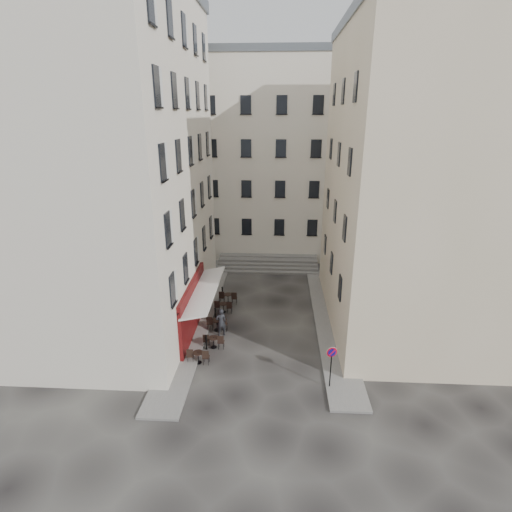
# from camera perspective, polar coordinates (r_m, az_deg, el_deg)

# --- Properties ---
(ground) EXTENTS (90.00, 90.00, 0.00)m
(ground) POSITION_cam_1_polar(r_m,az_deg,el_deg) (25.22, 0.79, -12.17)
(ground) COLOR black
(ground) RESTS_ON ground
(sidewalk_left) EXTENTS (2.00, 22.00, 0.12)m
(sidewalk_left) POSITION_cam_1_polar(r_m,az_deg,el_deg) (29.15, -7.80, -7.55)
(sidewalk_left) COLOR slate
(sidewalk_left) RESTS_ON ground
(sidewalk_right) EXTENTS (2.00, 18.00, 0.12)m
(sidewalk_right) POSITION_cam_1_polar(r_m,az_deg,el_deg) (28.00, 10.43, -8.92)
(sidewalk_right) COLOR slate
(sidewalk_right) RESTS_ON ground
(building_left) EXTENTS (12.20, 16.20, 20.60)m
(building_left) POSITION_cam_1_polar(r_m,az_deg,el_deg) (27.10, -22.09, 11.93)
(building_left) COLOR beige
(building_left) RESTS_ON ground
(building_right) EXTENTS (12.20, 14.20, 18.60)m
(building_right) POSITION_cam_1_polar(r_m,az_deg,el_deg) (26.99, 24.46, 9.43)
(building_right) COLOR beige
(building_right) RESTS_ON ground
(building_back) EXTENTS (18.20, 10.20, 18.60)m
(building_back) POSITION_cam_1_polar(r_m,az_deg,el_deg) (40.65, 0.63, 14.02)
(building_back) COLOR beige
(building_back) RESTS_ON ground
(cafe_storefront) EXTENTS (1.74, 7.30, 3.50)m
(cafe_storefront) POSITION_cam_1_polar(r_m,az_deg,el_deg) (25.68, -8.82, -7.00)
(cafe_storefront) COLOR #43090C
(cafe_storefront) RESTS_ON ground
(stone_steps) EXTENTS (9.00, 3.15, 0.80)m
(stone_steps) POSITION_cam_1_polar(r_m,az_deg,el_deg) (36.36, 1.68, -1.13)
(stone_steps) COLOR #5F5D5A
(stone_steps) RESTS_ON ground
(bollard_near) EXTENTS (0.12, 0.12, 0.98)m
(bollard_near) POSITION_cam_1_polar(r_m,az_deg,el_deg) (24.43, -7.12, -12.04)
(bollard_near) COLOR black
(bollard_near) RESTS_ON ground
(bollard_mid) EXTENTS (0.12, 0.12, 0.98)m
(bollard_mid) POSITION_cam_1_polar(r_m,az_deg,el_deg) (27.42, -5.84, -8.22)
(bollard_mid) COLOR black
(bollard_mid) RESTS_ON ground
(bollard_far) EXTENTS (0.12, 0.12, 0.98)m
(bollard_far) POSITION_cam_1_polar(r_m,az_deg,el_deg) (30.52, -4.83, -5.16)
(bollard_far) COLOR black
(bollard_far) RESTS_ON ground
(no_parking_sign) EXTENTS (0.54, 0.18, 2.41)m
(no_parking_sign) POSITION_cam_1_polar(r_m,az_deg,el_deg) (20.93, 10.72, -14.35)
(no_parking_sign) COLOR black
(no_parking_sign) RESTS_ON ground
(bistro_table_a) EXTENTS (1.27, 0.60, 0.89)m
(bistro_table_a) POSITION_cam_1_polar(r_m,az_deg,el_deg) (23.33, -8.24, -13.97)
(bistro_table_a) COLOR black
(bistro_table_a) RESTS_ON ground
(bistro_table_b) EXTENTS (1.27, 0.59, 0.89)m
(bistro_table_b) POSITION_cam_1_polar(r_m,az_deg,el_deg) (24.56, -6.05, -11.99)
(bistro_table_b) COLOR black
(bistro_table_b) RESTS_ON ground
(bistro_table_c) EXTENTS (1.33, 0.62, 0.94)m
(bistro_table_c) POSITION_cam_1_polar(r_m,az_deg,el_deg) (26.32, -5.57, -9.60)
(bistro_table_c) COLOR black
(bistro_table_c) RESTS_ON ground
(bistro_table_d) EXTENTS (1.25, 0.58, 0.88)m
(bistro_table_d) POSITION_cam_1_polar(r_m,az_deg,el_deg) (28.49, -4.68, -7.23)
(bistro_table_d) COLOR black
(bistro_table_d) RESTS_ON ground
(bistro_table_e) EXTENTS (1.34, 0.63, 0.94)m
(bistro_table_e) POSITION_cam_1_polar(r_m,az_deg,el_deg) (29.74, -4.00, -5.93)
(bistro_table_e) COLOR black
(bistro_table_e) RESTS_ON ground
(pedestrian) EXTENTS (0.80, 0.68, 1.87)m
(pedestrian) POSITION_cam_1_polar(r_m,az_deg,el_deg) (25.54, -5.04, -9.38)
(pedestrian) COLOR black
(pedestrian) RESTS_ON ground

